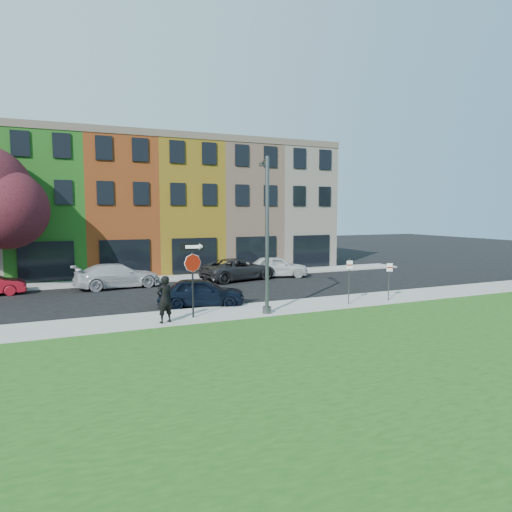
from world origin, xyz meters
name	(u,v)px	position (x,y,z in m)	size (l,w,h in m)	color
ground	(302,324)	(0.00, 0.00, 0.00)	(120.00, 120.00, 0.00)	black
sidewalk_near	(307,306)	(2.00, 3.00, 0.06)	(40.00, 3.00, 0.12)	gray
sidewalk_far	(158,279)	(-3.00, 15.00, 0.06)	(40.00, 2.40, 0.12)	gray
rowhouse_block	(147,208)	(-2.50, 21.18, 4.99)	(30.00, 10.12, 10.00)	beige
stop_sign	(193,265)	(-3.98, 2.60, 2.45)	(1.04, 0.21, 3.28)	black
man	(165,299)	(-5.33, 2.16, 1.11)	(0.83, 0.67, 1.98)	black
sedan_near	(201,292)	(-2.80, 5.25, 0.73)	(4.59, 2.93, 1.46)	black
parked_car_silver	(118,276)	(-5.94, 12.77, 0.76)	(5.46, 2.75, 1.52)	#B1B0B5
parked_car_dark	(238,269)	(2.15, 12.79, 0.76)	(5.90, 3.72, 1.52)	black
parked_car_white	(276,266)	(5.21, 13.03, 0.77)	(4.87, 3.11, 1.54)	silver
street_lamp	(267,235)	(-0.60, 2.28, 3.69)	(1.06, 2.49, 7.06)	#46494B
parking_sign_a	(349,276)	(3.94, 2.25, 1.55)	(0.32, 0.10, 2.30)	#46494B
parking_sign_b	(389,276)	(6.45, 2.27, 1.39)	(0.31, 0.12, 2.01)	#46494B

